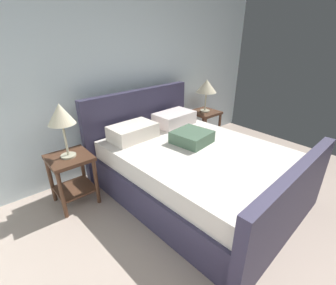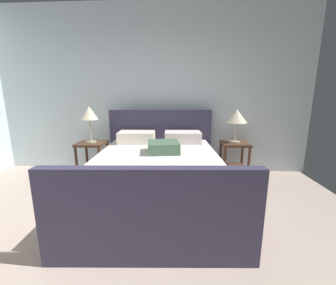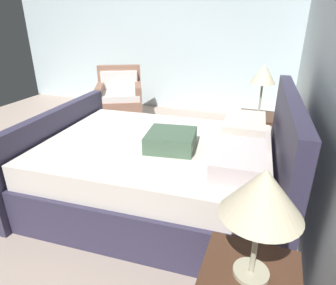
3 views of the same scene
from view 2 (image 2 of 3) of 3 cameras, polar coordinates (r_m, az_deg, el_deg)
The scene contains 6 objects.
wall_back at distance 3.91m, azimuth -4.84°, elevation 13.74°, with size 5.58×0.12×2.89m, color silver.
bed at distance 2.78m, azimuth -2.79°, elevation -8.60°, with size 1.86×2.33×1.12m.
nightstand_right at distance 3.71m, azimuth 17.38°, elevation -2.96°, with size 0.44×0.44×0.60m.
table_lamp_right at distance 3.60m, azimuth 18.00°, elevation 6.59°, with size 0.34×0.34×0.54m.
nightstand_left at distance 3.77m, azimuth -19.69°, elevation -2.88°, with size 0.44×0.44×0.60m.
table_lamp_left at distance 3.66m, azimuth -20.43°, elevation 7.20°, with size 0.27×0.27×0.59m.
Camera 2 is at (0.56, -1.10, 1.33)m, focal length 22.64 mm.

